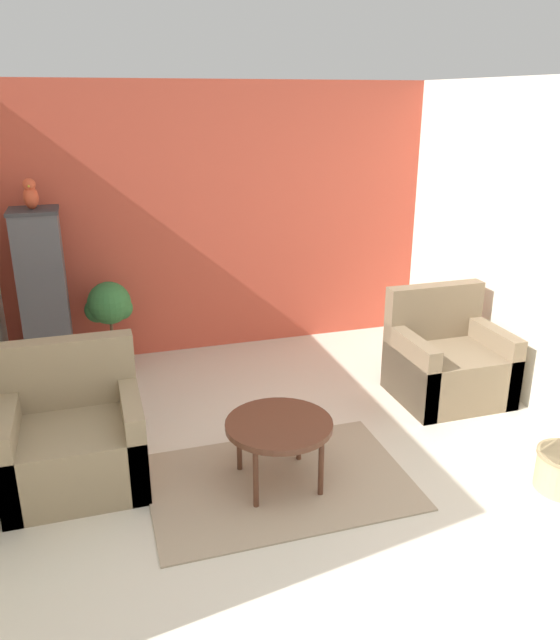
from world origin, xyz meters
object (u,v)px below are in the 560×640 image
(parrot, at_px, (31,195))
(armchair_right, at_px, (447,364))
(coffee_table, at_px, (279,428))
(potted_plant, at_px, (110,312))
(birdcage, at_px, (45,301))
(armchair_left, at_px, (75,441))

(parrot, bearing_deg, armchair_right, -22.54)
(coffee_table, xyz_separation_m, armchair_right, (1.72, 0.80, -0.11))
(parrot, xyz_separation_m, potted_plant, (0.53, 0.05, -1.08))
(coffee_table, relative_size, potted_plant, 0.81)
(armchair_right, bearing_deg, parrot, 157.46)
(coffee_table, bearing_deg, parrot, 124.53)
(armchair_right, relative_size, birdcage, 0.59)
(birdcage, height_order, parrot, parrot)
(birdcage, relative_size, potted_plant, 1.81)
(coffee_table, distance_m, birdcage, 2.59)
(armchair_left, bearing_deg, parrot, 96.62)
(potted_plant, bearing_deg, armchair_right, -27.39)
(coffee_table, height_order, potted_plant, potted_plant)
(coffee_table, bearing_deg, birdcage, 124.56)
(armchair_left, xyz_separation_m, armchair_right, (2.98, 0.38, 0.00))
(armchair_left, relative_size, potted_plant, 1.07)
(coffee_table, distance_m, potted_plant, 2.37)
(parrot, relative_size, potted_plant, 0.30)
(coffee_table, distance_m, armchair_right, 1.90)
(armchair_left, relative_size, armchair_right, 1.00)
(armchair_left, bearing_deg, birdcage, 96.63)
(armchair_left, bearing_deg, armchair_right, 7.31)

